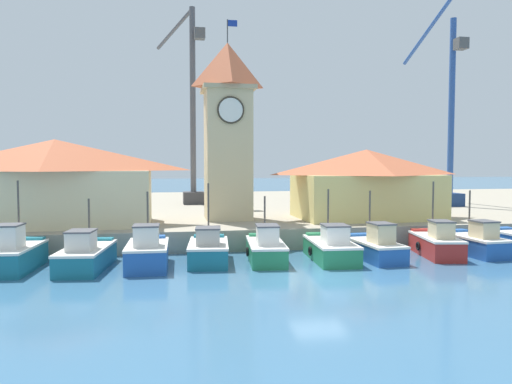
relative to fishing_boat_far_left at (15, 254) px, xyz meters
name	(u,v)px	position (x,y,z in m)	size (l,w,h in m)	color
ground_plane	(319,277)	(14.46, -4.11, -0.82)	(300.00, 300.00, 0.00)	#386689
quay_wharf	(237,210)	(14.46, 23.11, -0.16)	(120.00, 40.00, 1.32)	#9E937F
fishing_boat_far_left	(15,254)	(0.00, 0.00, 0.00)	(2.24, 4.63, 4.48)	#196B7F
fishing_boat_left_outer	(86,255)	(3.43, -0.29, -0.10)	(2.61, 5.21, 3.54)	#196B7F
fishing_boat_left_inner	(147,252)	(6.47, -0.47, -0.02)	(2.23, 4.45, 3.88)	#2356A8
fishing_boat_mid_left	(208,250)	(9.64, 0.14, -0.11)	(2.53, 4.61, 4.27)	#196B7F
fishing_boat_center	(266,248)	(12.77, 0.04, -0.11)	(2.37, 5.07, 3.53)	#237A4C
fishing_boat_mid_right	(331,248)	(16.34, -0.37, -0.11)	(2.46, 5.14, 3.90)	#237A4C
fishing_boat_right_inner	(375,247)	(18.84, -0.49, -0.11)	(2.07, 4.75, 3.80)	#2356A8
fishing_boat_right_outer	(436,243)	(22.76, -0.17, -0.07)	(2.61, 4.93, 4.28)	#AD2823
fishing_boat_far_right	(475,243)	(25.24, -0.21, -0.10)	(2.15, 4.46, 3.74)	#2356A8
clock_tower	(228,126)	(11.84, 9.14, 7.17)	(3.67, 3.67, 14.15)	beige
warehouse_left	(55,182)	(0.44, 7.57, 3.35)	(12.35, 6.19, 5.57)	beige
warehouse_right	(366,183)	(21.93, 8.14, 3.08)	(10.29, 6.74, 5.03)	#E5D17A
port_crane_near	(192,127)	(10.08, 23.13, 8.02)	(4.64, 7.99, 19.09)	#353539
port_crane_far	(449,130)	(33.72, 16.71, 7.66)	(2.00, 10.69, 19.69)	navy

